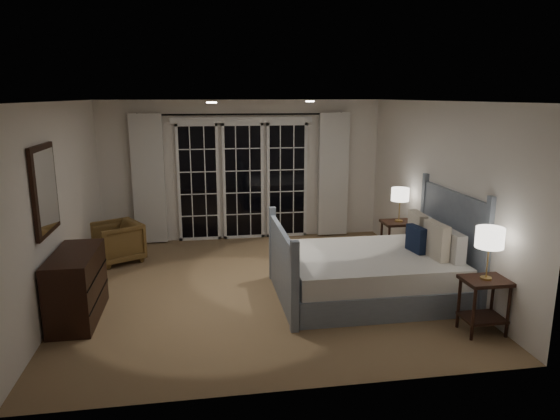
{
  "coord_description": "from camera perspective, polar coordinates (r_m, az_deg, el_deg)",
  "views": [
    {
      "loc": [
        -0.76,
        -6.41,
        2.57
      ],
      "look_at": [
        0.29,
        0.11,
        1.05
      ],
      "focal_mm": 32.0,
      "sensor_mm": 36.0,
      "label": 1
    }
  ],
  "objects": [
    {
      "name": "armchair",
      "position": [
        8.26,
        -18.17,
        -3.51
      ],
      "size": [
        0.95,
        0.94,
        0.64
      ],
      "primitive_type": "imported",
      "rotation": [
        0.0,
        0.0,
        -1.06
      ],
      "color": "brown",
      "rests_on": "floor"
    },
    {
      "name": "lamp_left",
      "position": [
        5.77,
        22.86,
        -2.99
      ],
      "size": [
        0.3,
        0.3,
        0.58
      ],
      "color": "tan",
      "rests_on": "nightstand_left"
    },
    {
      "name": "lamp_right",
      "position": [
        7.92,
        13.57,
        1.68
      ],
      "size": [
        0.27,
        0.27,
        0.53
      ],
      "color": "tan",
      "rests_on": "nightstand_right"
    },
    {
      "name": "downlight_b",
      "position": [
        6.01,
        -7.82,
        12.08
      ],
      "size": [
        0.12,
        0.12,
        0.01
      ],
      "primitive_type": "cylinder",
      "color": "white",
      "rests_on": "ceiling"
    },
    {
      "name": "dresser",
      "position": [
        6.33,
        -22.21,
        -8.04
      ],
      "size": [
        0.49,
        1.14,
        0.81
      ],
      "color": "black",
      "rests_on": "floor"
    },
    {
      "name": "curtain_right",
      "position": [
        9.22,
        6.1,
        4.03
      ],
      "size": [
        0.55,
        0.1,
        2.25
      ],
      "primitive_type": "cube",
      "color": "silver",
      "rests_on": "curtain_rod"
    },
    {
      "name": "ceiling",
      "position": [
        6.45,
        -2.47,
        12.32
      ],
      "size": [
        5.0,
        5.0,
        0.0
      ],
      "primitive_type": "plane",
      "rotation": [
        3.14,
        0.0,
        0.0
      ],
      "color": "silver",
      "rests_on": "wall_back"
    },
    {
      "name": "nightstand_left",
      "position": [
        5.98,
        22.28,
        -9.23
      ],
      "size": [
        0.48,
        0.39,
        0.63
      ],
      "color": "black",
      "rests_on": "floor"
    },
    {
      "name": "curtain_left",
      "position": [
        8.95,
        -14.79,
        3.4
      ],
      "size": [
        0.55,
        0.1,
        2.25
      ],
      "primitive_type": "cube",
      "color": "silver",
      "rests_on": "curtain_rod"
    },
    {
      "name": "wall_left",
      "position": [
        6.77,
        -23.87,
        0.59
      ],
      "size": [
        0.02,
        5.0,
        2.5
      ],
      "primitive_type": "cube",
      "color": "silver",
      "rests_on": "floor"
    },
    {
      "name": "bed",
      "position": [
        6.65,
        10.54,
        -6.87
      ],
      "size": [
        2.33,
        1.68,
        1.36
      ],
      "color": "gray",
      "rests_on": "floor"
    },
    {
      "name": "french_doors",
      "position": [
        9.02,
        -4.23,
        3.48
      ],
      "size": [
        2.5,
        0.04,
        2.2
      ],
      "color": "black",
      "rests_on": "wall_back"
    },
    {
      "name": "downlight_a",
      "position": [
        7.18,
        3.45,
        12.3
      ],
      "size": [
        0.12,
        0.12,
        0.01
      ],
      "primitive_type": "cylinder",
      "color": "white",
      "rests_on": "ceiling"
    },
    {
      "name": "floor",
      "position": [
        6.95,
        -2.27,
        -8.76
      ],
      "size": [
        5.0,
        5.0,
        0.0
      ],
      "primitive_type": "plane",
      "color": "olive",
      "rests_on": "ground"
    },
    {
      "name": "wall_right",
      "position": [
        7.31,
        17.49,
        1.95
      ],
      "size": [
        0.02,
        5.0,
        2.5
      ],
      "primitive_type": "cube",
      "color": "silver",
      "rests_on": "floor"
    },
    {
      "name": "wall_back",
      "position": [
        9.04,
        -4.26,
        4.53
      ],
      "size": [
        5.0,
        0.02,
        2.5
      ],
      "primitive_type": "cube",
      "color": "silver",
      "rests_on": "floor"
    },
    {
      "name": "curtain_rod",
      "position": [
        8.85,
        -4.32,
        10.85
      ],
      "size": [
        3.5,
        0.03,
        0.03
      ],
      "primitive_type": "cylinder",
      "rotation": [
        0.0,
        1.57,
        0.0
      ],
      "color": "black",
      "rests_on": "wall_back"
    },
    {
      "name": "wall_front",
      "position": [
        4.2,
        1.74,
        -5.39
      ],
      "size": [
        5.0,
        0.02,
        2.5
      ],
      "primitive_type": "cube",
      "color": "silver",
      "rests_on": "floor"
    },
    {
      "name": "nightstand_right",
      "position": [
        8.06,
        13.33,
        -2.8
      ],
      "size": [
        0.5,
        0.4,
        0.65
      ],
      "color": "black",
      "rests_on": "floor"
    },
    {
      "name": "mirror",
      "position": [
        6.1,
        -25.28,
        2.08
      ],
      "size": [
        0.05,
        0.85,
        1.0
      ],
      "color": "black",
      "rests_on": "wall_left"
    }
  ]
}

